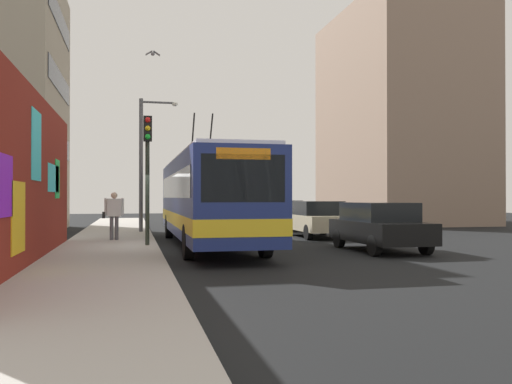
% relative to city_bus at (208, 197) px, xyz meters
% --- Properties ---
extents(ground_plane, '(80.00, 80.00, 0.00)m').
position_rel_city_bus_xyz_m(ground_plane, '(-0.84, 1.80, -1.78)').
color(ground_plane, black).
extents(sidewalk_slab, '(48.00, 3.20, 0.15)m').
position_rel_city_bus_xyz_m(sidewalk_slab, '(-0.84, 3.40, -1.70)').
color(sidewalk_slab, '#ADA8A0').
rests_on(sidewalk_slab, ground_plane).
extents(graffiti_wall, '(13.66, 0.32, 4.45)m').
position_rel_city_bus_xyz_m(graffiti_wall, '(-5.01, 5.15, 0.45)').
color(graffiti_wall, maroon).
rests_on(graffiti_wall, ground_plane).
extents(building_far_right, '(12.03, 7.75, 14.51)m').
position_rel_city_bus_xyz_m(building_far_right, '(14.57, -15.20, 5.48)').
color(building_far_right, gray).
rests_on(building_far_right, ground_plane).
extents(city_bus, '(12.64, 2.50, 4.97)m').
position_rel_city_bus_xyz_m(city_bus, '(0.00, 0.00, 0.00)').
color(city_bus, navy).
rests_on(city_bus, ground_plane).
extents(parked_car_black, '(4.21, 1.92, 1.58)m').
position_rel_city_bus_xyz_m(parked_car_black, '(-3.00, -5.20, -0.94)').
color(parked_car_black, black).
rests_on(parked_car_black, ground_plane).
extents(parked_car_champagne, '(4.42, 1.93, 1.58)m').
position_rel_city_bus_xyz_m(parked_car_champagne, '(3.14, -5.20, -0.94)').
color(parked_car_champagne, '#C6B793').
rests_on(parked_car_champagne, ground_plane).
extents(parked_car_dark_gray, '(4.14, 1.77, 1.58)m').
position_rel_city_bus_xyz_m(parked_car_dark_gray, '(8.50, -5.20, -0.95)').
color(parked_car_dark_gray, '#38383D').
rests_on(parked_car_dark_gray, ground_plane).
extents(pedestrian_midblock, '(0.24, 0.78, 1.79)m').
position_rel_city_bus_xyz_m(pedestrian_midblock, '(1.67, 3.31, -0.57)').
color(pedestrian_midblock, '#595960').
rests_on(pedestrian_midblock, sidewalk_slab).
extents(traffic_light, '(0.49, 0.28, 4.33)m').
position_rel_city_bus_xyz_m(traffic_light, '(-0.86, 2.15, 1.28)').
color(traffic_light, '#2D382D').
rests_on(traffic_light, sidewalk_slab).
extents(street_lamp, '(0.44, 1.79, 6.20)m').
position_rel_city_bus_xyz_m(street_lamp, '(6.38, 2.04, 1.96)').
color(street_lamp, '#4C4C51').
rests_on(street_lamp, sidewalk_slab).
extents(flying_pigeons, '(2.40, 1.63, 3.03)m').
position_rel_city_bus_xyz_m(flying_pigeons, '(0.10, 1.36, 6.75)').
color(flying_pigeons, gray).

